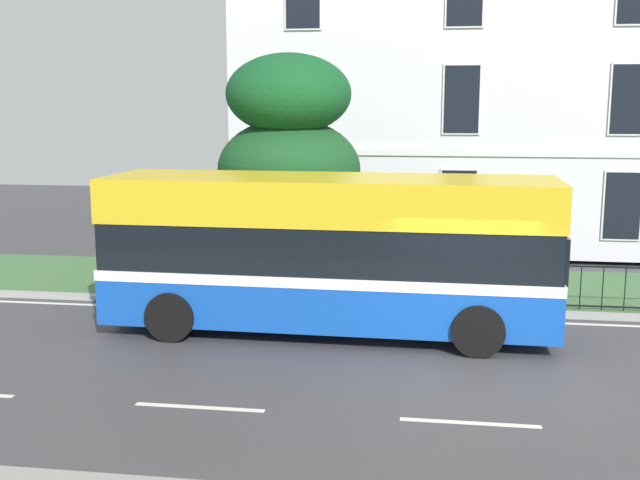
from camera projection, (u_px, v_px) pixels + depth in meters
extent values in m
cube|color=#403E42|center=(465.00, 381.00, 12.82)|extent=(60.00, 56.00, 0.06)
cube|color=silver|center=(459.00, 319.00, 16.37)|extent=(54.00, 0.14, 0.01)
cube|color=silver|center=(200.00, 407.00, 11.63)|extent=(2.00, 0.12, 0.01)
cube|color=silver|center=(470.00, 423.00, 11.06)|extent=(2.00, 0.12, 0.01)
cube|color=#9E9E99|center=(458.00, 311.00, 16.82)|extent=(57.00, 0.24, 0.12)
cube|color=#436D40|center=(455.00, 287.00, 18.96)|extent=(57.00, 4.16, 0.12)
cube|color=white|center=(525.00, 93.00, 25.66)|extent=(17.86, 9.19, 9.42)
cube|color=white|center=(542.00, 153.00, 21.44)|extent=(17.86, 0.06, 0.20)
cube|color=#2D333D|center=(538.00, 222.00, 21.77)|extent=(1.10, 0.06, 2.20)
cube|color=white|center=(304.00, 200.00, 22.63)|extent=(1.06, 0.04, 1.95)
cube|color=black|center=(304.00, 200.00, 22.61)|extent=(0.96, 0.03, 1.85)
cube|color=white|center=(458.00, 203.00, 22.00)|extent=(1.06, 0.04, 1.95)
cube|color=black|center=(458.00, 203.00, 21.98)|extent=(0.96, 0.03, 1.85)
cube|color=white|center=(623.00, 206.00, 21.36)|extent=(1.06, 0.04, 1.95)
cube|color=black|center=(623.00, 206.00, 21.34)|extent=(0.96, 0.03, 1.85)
cube|color=white|center=(303.00, 99.00, 22.13)|extent=(1.06, 0.04, 1.95)
cube|color=black|center=(303.00, 99.00, 22.11)|extent=(0.96, 0.03, 1.85)
cube|color=white|center=(462.00, 99.00, 21.49)|extent=(1.06, 0.04, 1.95)
cube|color=black|center=(462.00, 99.00, 21.48)|extent=(0.96, 0.03, 1.85)
cube|color=white|center=(630.00, 99.00, 20.86)|extent=(1.06, 0.04, 1.95)
cube|color=black|center=(630.00, 99.00, 20.84)|extent=(0.96, 0.03, 1.85)
cube|color=black|center=(571.00, 266.00, 16.58)|extent=(18.73, 0.04, 0.04)
cube|color=black|center=(568.00, 305.00, 16.73)|extent=(18.73, 0.04, 0.04)
cylinder|color=black|center=(153.00, 274.00, 17.99)|extent=(0.02, 0.02, 0.95)
cylinder|color=black|center=(172.00, 274.00, 17.93)|extent=(0.02, 0.02, 0.95)
cylinder|color=black|center=(191.00, 275.00, 17.86)|extent=(0.02, 0.02, 0.95)
cylinder|color=black|center=(210.00, 276.00, 17.80)|extent=(0.02, 0.02, 0.95)
cylinder|color=black|center=(229.00, 276.00, 17.73)|extent=(0.02, 0.02, 0.95)
cylinder|color=black|center=(249.00, 277.00, 17.67)|extent=(0.02, 0.02, 0.95)
cylinder|color=black|center=(268.00, 278.00, 17.60)|extent=(0.02, 0.02, 0.95)
cylinder|color=black|center=(288.00, 278.00, 17.54)|extent=(0.02, 0.02, 0.95)
cylinder|color=black|center=(308.00, 279.00, 17.47)|extent=(0.02, 0.02, 0.95)
cylinder|color=black|center=(328.00, 280.00, 17.41)|extent=(0.02, 0.02, 0.95)
cylinder|color=black|center=(348.00, 280.00, 17.34)|extent=(0.02, 0.02, 0.95)
cylinder|color=black|center=(368.00, 281.00, 17.28)|extent=(0.02, 0.02, 0.95)
cylinder|color=black|center=(389.00, 282.00, 17.21)|extent=(0.02, 0.02, 0.95)
cylinder|color=black|center=(410.00, 282.00, 17.15)|extent=(0.02, 0.02, 0.95)
cylinder|color=black|center=(430.00, 283.00, 17.08)|extent=(0.02, 0.02, 0.95)
cylinder|color=black|center=(451.00, 284.00, 17.02)|extent=(0.02, 0.02, 0.95)
cylinder|color=black|center=(472.00, 284.00, 16.95)|extent=(0.02, 0.02, 0.95)
cylinder|color=black|center=(494.00, 285.00, 16.89)|extent=(0.02, 0.02, 0.95)
cylinder|color=black|center=(515.00, 286.00, 16.82)|extent=(0.02, 0.02, 0.95)
cylinder|color=black|center=(537.00, 286.00, 16.76)|extent=(0.02, 0.02, 0.95)
cylinder|color=black|center=(559.00, 287.00, 16.69)|extent=(0.02, 0.02, 0.95)
cylinder|color=black|center=(581.00, 288.00, 16.63)|extent=(0.02, 0.02, 0.95)
cylinder|color=black|center=(603.00, 289.00, 16.56)|extent=(0.02, 0.02, 0.95)
cylinder|color=black|center=(625.00, 289.00, 16.50)|extent=(0.02, 0.02, 0.95)
cylinder|color=#423328|center=(291.00, 254.00, 18.88)|extent=(0.55, 0.55, 1.51)
ellipsoid|color=#1C4423|center=(294.00, 242.00, 18.87)|extent=(3.86, 3.86, 1.89)
ellipsoid|color=#194A23|center=(289.00, 169.00, 18.51)|extent=(3.41, 3.41, 2.43)
ellipsoid|color=#144E24|center=(289.00, 94.00, 17.97)|extent=(2.92, 2.92, 1.88)
cube|color=#144DB5|center=(329.00, 293.00, 15.42)|extent=(8.80, 2.55, 1.02)
cube|color=white|center=(329.00, 270.00, 15.34)|extent=(8.82, 2.57, 0.20)
cube|color=black|center=(329.00, 244.00, 15.25)|extent=(8.71, 2.51, 0.96)
cube|color=gold|center=(329.00, 199.00, 15.09)|extent=(8.80, 2.55, 0.85)
cube|color=black|center=(560.00, 254.00, 14.56)|extent=(0.10, 2.01, 0.89)
cube|color=black|center=(562.00, 206.00, 14.40)|extent=(0.09, 1.73, 0.54)
cylinder|color=silver|center=(551.00, 307.00, 15.52)|extent=(0.04, 0.20, 0.20)
cylinder|color=silver|center=(562.00, 328.00, 14.03)|extent=(0.04, 0.20, 0.20)
cylinder|color=black|center=(474.00, 299.00, 16.13)|extent=(0.97, 0.32, 0.96)
cylinder|color=black|center=(478.00, 331.00, 13.90)|extent=(0.97, 0.32, 0.96)
cylinder|color=black|center=(207.00, 289.00, 17.05)|extent=(0.97, 0.32, 0.96)
cylinder|color=black|center=(171.00, 316.00, 14.82)|extent=(0.97, 0.32, 0.96)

